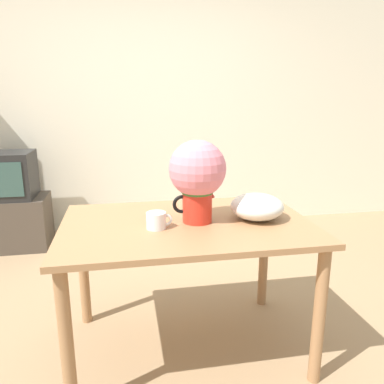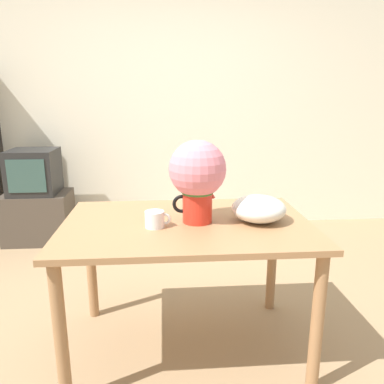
{
  "view_description": "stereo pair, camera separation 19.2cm",
  "coord_description": "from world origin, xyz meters",
  "px_view_note": "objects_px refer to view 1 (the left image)",
  "views": [
    {
      "loc": [
        -0.25,
        -1.92,
        1.39
      ],
      "look_at": [
        0.09,
        -0.1,
        0.92
      ],
      "focal_mm": 35.0,
      "sensor_mm": 36.0,
      "label": 1
    },
    {
      "loc": [
        -0.06,
        -1.95,
        1.39
      ],
      "look_at": [
        0.09,
        -0.1,
        0.92
      ],
      "focal_mm": 35.0,
      "sensor_mm": 36.0,
      "label": 2
    }
  ],
  "objects_px": {
    "flower_vase": "(197,176)",
    "coffee_mug": "(157,220)",
    "white_bowl": "(257,207)",
    "tv_set": "(9,175)"
  },
  "relations": [
    {
      "from": "flower_vase",
      "to": "coffee_mug",
      "type": "relative_size",
      "value": 3.28
    },
    {
      "from": "white_bowl",
      "to": "tv_set",
      "type": "distance_m",
      "value": 2.47
    },
    {
      "from": "white_bowl",
      "to": "tv_set",
      "type": "height_order",
      "value": "tv_set"
    },
    {
      "from": "flower_vase",
      "to": "coffee_mug",
      "type": "height_order",
      "value": "flower_vase"
    },
    {
      "from": "coffee_mug",
      "to": "flower_vase",
      "type": "bearing_deg",
      "value": 17.16
    },
    {
      "from": "flower_vase",
      "to": "coffee_mug",
      "type": "xyz_separation_m",
      "value": [
        -0.22,
        -0.07,
        -0.21
      ]
    },
    {
      "from": "flower_vase",
      "to": "white_bowl",
      "type": "relative_size",
      "value": 1.51
    },
    {
      "from": "coffee_mug",
      "to": "tv_set",
      "type": "bearing_deg",
      "value": 123.17
    },
    {
      "from": "flower_vase",
      "to": "white_bowl",
      "type": "bearing_deg",
      "value": -2.35
    },
    {
      "from": "coffee_mug",
      "to": "white_bowl",
      "type": "bearing_deg",
      "value": 5.71
    }
  ]
}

